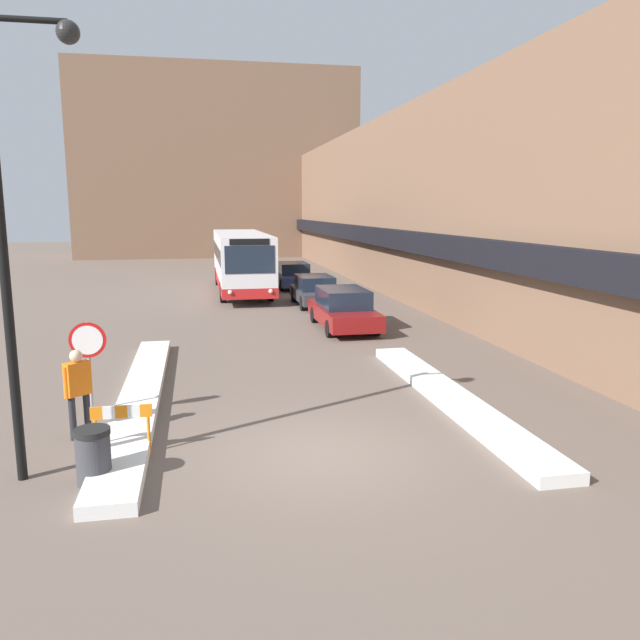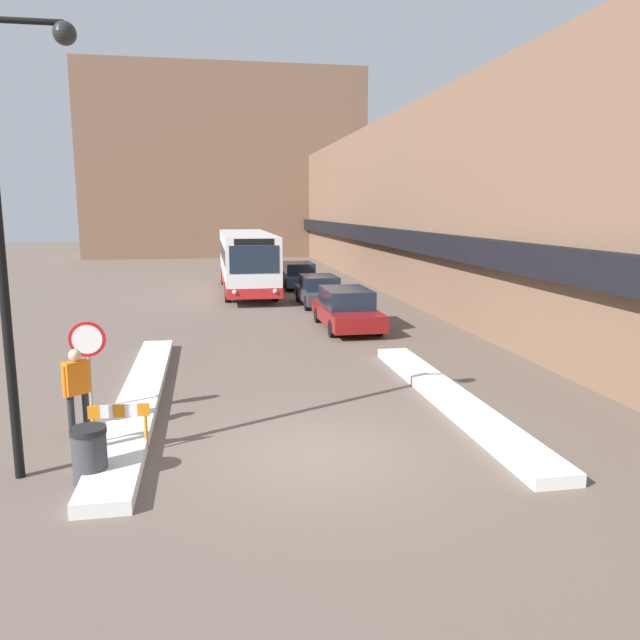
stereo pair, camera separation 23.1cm
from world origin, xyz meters
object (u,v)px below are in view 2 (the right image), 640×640
at_px(parked_car_middle, 319,290).
at_px(stop_sign, 88,349).
at_px(construction_barricade, 119,419).
at_px(trash_bin, 90,455).
at_px(pedestrian, 77,384).
at_px(parked_car_back, 298,275).
at_px(street_lamp, 13,207).
at_px(parked_car_front, 347,309).
at_px(city_bus, 246,260).

bearing_deg(parked_car_middle, stop_sign, -117.13).
xyz_separation_m(parked_car_middle, construction_barricade, (-6.83, -17.09, -0.04)).
relative_size(trash_bin, construction_barricade, 0.86).
xyz_separation_m(parked_car_middle, stop_sign, (-7.69, -15.01, 0.84)).
relative_size(pedestrian, construction_barricade, 1.63).
bearing_deg(trash_bin, construction_barricade, 74.83).
height_order(pedestrian, trash_bin, pedestrian).
distance_m(parked_car_middle, stop_sign, 16.89).
height_order(parked_car_back, street_lamp, street_lamp).
relative_size(street_lamp, trash_bin, 7.84).
distance_m(stop_sign, construction_barricade, 2.42).
bearing_deg(stop_sign, parked_car_back, 70.63).
bearing_deg(parked_car_front, trash_bin, -119.87).
relative_size(stop_sign, pedestrian, 1.20).
relative_size(city_bus, parked_car_front, 2.46).
height_order(parked_car_middle, parked_car_back, parked_car_back).
distance_m(city_bus, stop_sign, 20.94).
bearing_deg(parked_car_middle, street_lamp, -114.44).
xyz_separation_m(pedestrian, trash_bin, (0.59, -2.25, -0.60)).
relative_size(stop_sign, construction_barricade, 1.96).
xyz_separation_m(street_lamp, trash_bin, (0.97, -0.41, -4.05)).
xyz_separation_m(street_lamp, pedestrian, (0.38, 1.84, -3.45)).
bearing_deg(pedestrian, parked_car_back, 31.32).
height_order(stop_sign, street_lamp, street_lamp).
height_order(stop_sign, trash_bin, stop_sign).
bearing_deg(city_bus, stop_sign, -102.78).
relative_size(parked_car_front, trash_bin, 5.07).
distance_m(street_lamp, pedestrian, 3.93).
distance_m(city_bus, street_lamp, 24.00).
bearing_deg(parked_car_back, trash_bin, -105.88).
bearing_deg(street_lamp, parked_car_front, 55.99).
bearing_deg(construction_barricade, pedestrian, 131.43).
xyz_separation_m(stop_sign, trash_bin, (0.54, -3.28, -1.08)).
xyz_separation_m(city_bus, stop_sign, (-4.63, -20.42, -0.18)).
height_order(city_bus, pedestrian, city_bus).
distance_m(parked_car_front, parked_car_back, 12.70).
height_order(pedestrian, construction_barricade, pedestrian).
bearing_deg(street_lamp, parked_car_middle, 65.56).
bearing_deg(trash_bin, city_bus, 80.19).
relative_size(pedestrian, trash_bin, 1.89).
distance_m(street_lamp, construction_barricade, 4.15).
height_order(parked_car_front, parked_car_middle, parked_car_front).
relative_size(stop_sign, street_lamp, 0.29).
relative_size(street_lamp, construction_barricade, 6.77).
bearing_deg(parked_car_front, parked_car_middle, 90.00).
height_order(parked_car_back, construction_barricade, parked_car_back).
distance_m(city_bus, parked_car_back, 3.54).
relative_size(parked_car_middle, stop_sign, 2.01).
bearing_deg(pedestrian, parked_car_front, 12.80).
bearing_deg(trash_bin, pedestrian, 104.81).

